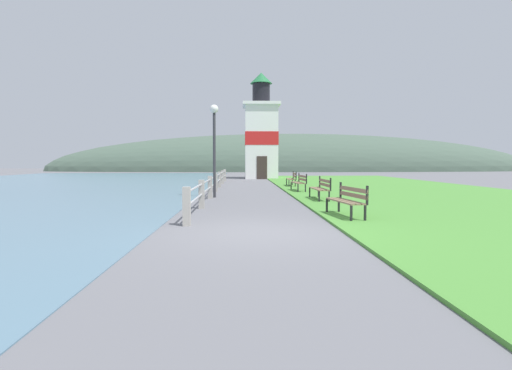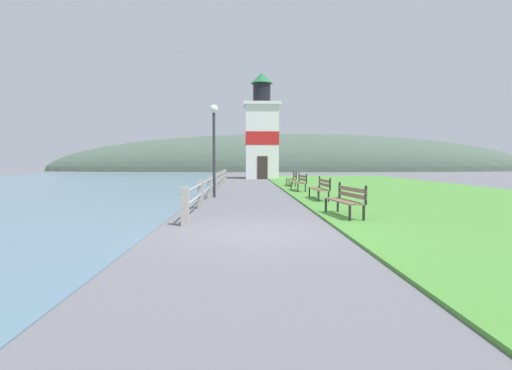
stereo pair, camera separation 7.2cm
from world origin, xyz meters
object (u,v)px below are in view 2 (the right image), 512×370
Objects in this scene: park_bench_far at (300,181)px; lighthouse at (262,135)px; park_bench_by_lighthouse at (292,178)px; park_bench_near at (347,199)px; lamp_post at (214,134)px; park_bench_midway at (321,187)px.

park_bench_far is 16.34m from lighthouse.
park_bench_by_lighthouse is at bearing -83.47° from lighthouse.
lamp_post reaches higher than park_bench_near.
lighthouse is (-1.39, 20.51, 3.41)m from park_bench_midway.
park_bench_near is 0.94× the size of park_bench_midway.
park_bench_midway is 20.84m from lighthouse.
park_bench_by_lighthouse is 8.61m from lamp_post.
park_bench_by_lighthouse is at bearing -95.90° from park_bench_far.
lighthouse is 19.19m from lamp_post.
park_bench_near and park_bench_by_lighthouse have the same top height.
park_bench_near is 1.02× the size of park_bench_far.
lighthouse is (-1.21, 15.93, 3.42)m from park_bench_far.
park_bench_midway is 0.50× the size of lamp_post.
park_bench_far is 0.46× the size of lamp_post.
park_bench_near is 1.07× the size of park_bench_by_lighthouse.
park_bench_midway is 1.09× the size of park_bench_far.
park_bench_far is at bearing 36.02° from lamp_post.
park_bench_far and park_bench_by_lighthouse have the same top height.
lamp_post reaches higher than park_bench_far.
park_bench_near is 0.47× the size of lamp_post.
park_bench_near and park_bench_far have the same top height.
park_bench_near is 9.40m from park_bench_far.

